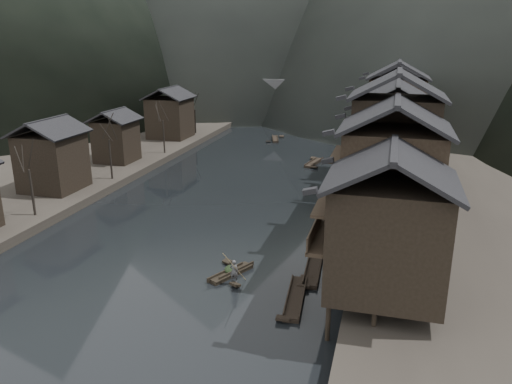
% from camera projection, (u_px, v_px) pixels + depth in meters
% --- Properties ---
extents(water, '(300.00, 300.00, 0.00)m').
position_uv_depth(water, '(184.00, 249.00, 44.42)').
color(water, black).
rests_on(water, ground).
extents(left_bank, '(40.00, 200.00, 1.20)m').
position_uv_depth(left_bank, '(93.00, 137.00, 89.88)').
color(left_bank, '#2D2823').
rests_on(left_bank, ground).
extents(stilt_houses, '(9.00, 67.60, 15.68)m').
position_uv_depth(stilt_houses, '(395.00, 125.00, 54.95)').
color(stilt_houses, black).
rests_on(stilt_houses, ground).
extents(left_houses, '(8.10, 53.20, 8.73)m').
position_uv_depth(left_houses, '(100.00, 134.00, 66.40)').
color(left_houses, black).
rests_on(left_houses, left_bank).
extents(bare_trees, '(3.55, 61.14, 7.11)m').
position_uv_depth(bare_trees, '(101.00, 137.00, 60.48)').
color(bare_trees, black).
rests_on(bare_trees, left_bank).
extents(moored_sampans, '(2.98, 73.88, 0.47)m').
position_uv_depth(moored_sampans, '(348.00, 177.00, 66.24)').
color(moored_sampans, black).
rests_on(moored_sampans, water).
extents(midriver_boats, '(11.80, 21.51, 0.45)m').
position_uv_depth(midriver_boats, '(293.00, 150.00, 81.68)').
color(midriver_boats, black).
rests_on(midriver_boats, water).
extents(stone_bridge, '(40.00, 6.00, 9.00)m').
position_uv_depth(stone_bridge, '(314.00, 97.00, 109.02)').
color(stone_bridge, '#4C4C4F').
rests_on(stone_bridge, ground).
extents(hero_sampan, '(2.78, 4.46, 0.43)m').
position_uv_depth(hero_sampan, '(231.00, 273.00, 39.63)').
color(hero_sampan, black).
rests_on(hero_sampan, water).
extents(cargo_heap, '(1.01, 1.33, 0.61)m').
position_uv_depth(cargo_heap, '(231.00, 265.00, 39.67)').
color(cargo_heap, black).
rests_on(cargo_heap, hero_sampan).
extents(boatman, '(0.68, 0.45, 1.84)m').
position_uv_depth(boatman, '(234.00, 268.00, 37.78)').
color(boatman, '#4C4C4E').
rests_on(boatman, hero_sampan).
extents(bamboo_pole, '(1.31, 2.68, 3.72)m').
position_uv_depth(bamboo_pole, '(236.00, 235.00, 36.89)').
color(bamboo_pole, '#8C7A51').
rests_on(bamboo_pole, boatman).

